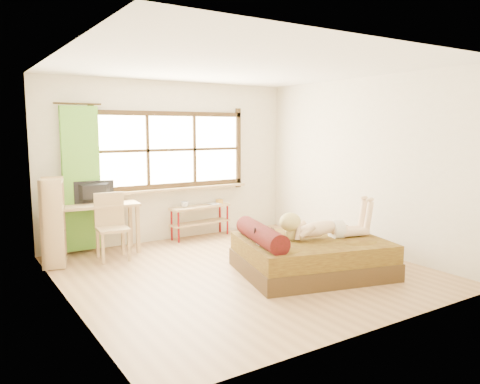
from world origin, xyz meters
TOP-DOWN VIEW (x-y plane):
  - floor at (0.00, 0.00)m, footprint 4.50×4.50m
  - ceiling at (0.00, 0.00)m, footprint 4.50×4.50m
  - wall_back at (0.00, 2.25)m, footprint 4.50×0.00m
  - wall_front at (0.00, -2.25)m, footprint 4.50×0.00m
  - wall_left at (-2.25, 0.00)m, footprint 0.00×4.50m
  - wall_right at (2.25, 0.00)m, footprint 0.00×4.50m
  - window at (0.00, 2.22)m, footprint 2.80×0.16m
  - curtain at (-1.55, 2.13)m, footprint 0.55×0.10m
  - bed at (0.69, -0.54)m, footprint 2.16×1.89m
  - woman at (0.88, -0.60)m, footprint 1.34×0.68m
  - kitten at (0.01, -0.45)m, footprint 0.30×0.18m
  - desk at (-1.39, 1.95)m, footprint 1.29×0.68m
  - monitor at (-1.39, 2.00)m, footprint 0.60×0.13m
  - chair at (-1.28, 1.59)m, footprint 0.47×0.47m
  - pipe_shelf at (0.46, 2.07)m, footprint 1.15×0.40m
  - cup at (0.15, 2.07)m, footprint 0.15×0.15m
  - book at (0.65, 2.07)m, footprint 0.19×0.25m
  - bookshelf at (-2.08, 1.65)m, footprint 0.42×0.59m

SIDE VIEW (x-z plane):
  - floor at x=0.00m, z-range 0.00..0.00m
  - bed at x=0.69m, z-range -0.10..0.60m
  - pipe_shelf at x=0.46m, z-range 0.09..0.73m
  - chair at x=-1.28m, z-range 0.05..1.03m
  - book at x=0.65m, z-range 0.56..0.58m
  - kitten at x=0.01m, z-range 0.46..0.68m
  - cup at x=0.15m, z-range 0.56..0.67m
  - bookshelf at x=-2.08m, z-range 0.01..1.23m
  - desk at x=-1.39m, z-range 0.28..1.06m
  - woman at x=0.88m, z-range 0.46..1.02m
  - monitor at x=-1.39m, z-range 0.78..1.12m
  - curtain at x=-1.55m, z-range 0.05..2.25m
  - wall_back at x=0.00m, z-range -0.90..3.60m
  - wall_front at x=0.00m, z-range -0.90..3.60m
  - wall_left at x=-2.25m, z-range -0.90..3.60m
  - wall_right at x=2.25m, z-range -0.90..3.60m
  - window at x=0.00m, z-range 0.78..2.24m
  - ceiling at x=0.00m, z-range 2.70..2.70m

